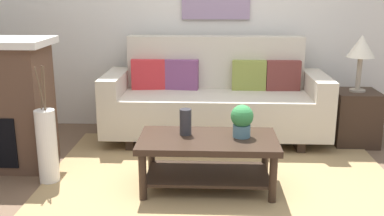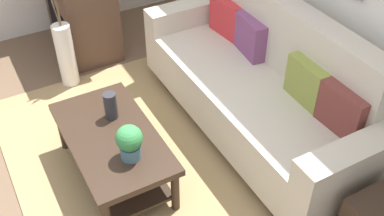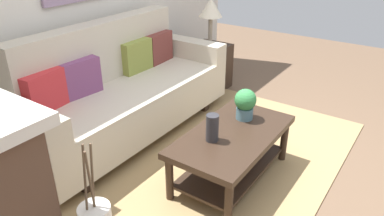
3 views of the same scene
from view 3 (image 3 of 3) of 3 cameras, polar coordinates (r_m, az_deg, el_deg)
name	(u,v)px [view 3 (image 3 of 3)]	position (r m, az deg, el deg)	size (l,w,h in m)	color
ground_plane	(257,180)	(3.09, 10.15, -11.06)	(9.08, 9.08, 0.00)	brown
area_rug	(206,160)	(3.27, 2.18, -8.10)	(2.94, 2.05, 0.01)	#A38456
couch	(122,93)	(3.57, -10.85, 2.31)	(2.30, 0.84, 1.08)	beige
throw_pillow_crimson	(45,91)	(3.15, -22.07, 2.42)	(0.36, 0.12, 0.32)	red
throw_pillow_plum	(80,78)	(3.34, -17.08, 4.56)	(0.36, 0.12, 0.32)	#7A4270
throw_pillow_olive	(136,56)	(3.80, -8.70, 8.04)	(0.36, 0.12, 0.32)	olive
throw_pillow_maroon	(159,48)	(4.05, -5.23, 9.42)	(0.36, 0.12, 0.32)	brown
coffee_table	(232,146)	(2.91, 6.29, -5.88)	(1.10, 0.60, 0.43)	#332319
tabletop_vase	(212,128)	(2.69, 3.20, -3.13)	(0.10, 0.10, 0.21)	#2D2D33
potted_plant_tabletop	(245,103)	(3.01, 8.34, 0.76)	(0.18, 0.18, 0.26)	slate
side_table	(209,67)	(4.63, 2.75, 6.46)	(0.44, 0.44, 0.56)	#332319
table_lamp	(211,10)	(4.43, 2.96, 15.16)	(0.28, 0.28, 0.57)	gray
floor_vase_branch_a	(92,176)	(1.81, -15.36, -10.25)	(0.01, 0.01, 0.36)	brown
floor_vase_branch_b	(85,178)	(1.81, -16.44, -10.48)	(0.01, 0.01, 0.36)	brown
floor_vase_branch_c	(90,181)	(1.79, -15.71, -10.90)	(0.01, 0.01, 0.36)	brown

